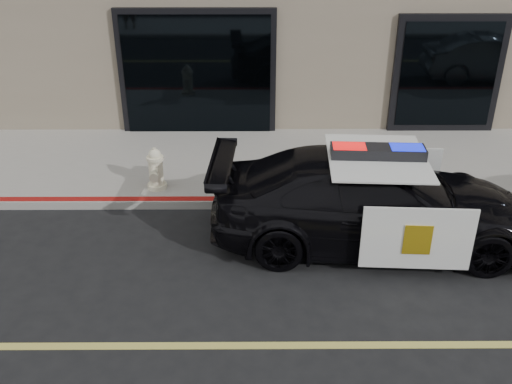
{
  "coord_description": "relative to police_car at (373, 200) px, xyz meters",
  "views": [
    {
      "loc": [
        0.22,
        -5.37,
        4.93
      ],
      "look_at": [
        0.26,
        2.2,
        1.0
      ],
      "focal_mm": 40.0,
      "sensor_mm": 36.0,
      "label": 1
    }
  ],
  "objects": [
    {
      "name": "sidewalk_n",
      "position": [
        -2.08,
        2.84,
        -0.66
      ],
      "size": [
        60.0,
        3.5,
        0.15
      ],
      "primitive_type": "cube",
      "color": "gray",
      "rests_on": "ground"
    },
    {
      "name": "ground",
      "position": [
        -2.08,
        -2.41,
        -0.74
      ],
      "size": [
        120.0,
        120.0,
        0.0
      ],
      "primitive_type": "plane",
      "color": "black",
      "rests_on": "ground"
    },
    {
      "name": "police_car",
      "position": [
        0.0,
        0.0,
        0.0
      ],
      "size": [
        2.64,
        5.26,
        1.65
      ],
      "color": "black",
      "rests_on": "ground"
    },
    {
      "name": "fire_hydrant",
      "position": [
        -3.63,
        1.6,
        -0.22
      ],
      "size": [
        0.36,
        0.5,
        0.79
      ],
      "color": "#FDF5CC",
      "rests_on": "sidewalk_n"
    }
  ]
}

